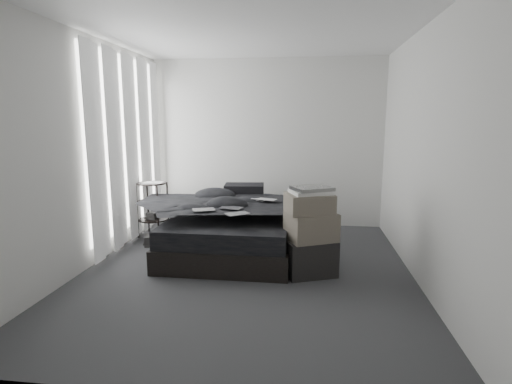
# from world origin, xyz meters

# --- Properties ---
(floor) EXTENTS (3.60, 4.20, 0.01)m
(floor) POSITION_xyz_m (0.00, 0.00, 0.00)
(floor) COLOR #37373A
(floor) RESTS_ON ground
(ceiling) EXTENTS (3.60, 4.20, 0.01)m
(ceiling) POSITION_xyz_m (0.00, 0.00, 2.60)
(ceiling) COLOR white
(ceiling) RESTS_ON ground
(wall_back) EXTENTS (3.60, 0.01, 2.60)m
(wall_back) POSITION_xyz_m (0.00, 2.10, 1.30)
(wall_back) COLOR silver
(wall_back) RESTS_ON ground
(wall_front) EXTENTS (3.60, 0.01, 2.60)m
(wall_front) POSITION_xyz_m (0.00, -2.10, 1.30)
(wall_front) COLOR silver
(wall_front) RESTS_ON ground
(wall_left) EXTENTS (0.01, 4.20, 2.60)m
(wall_left) POSITION_xyz_m (-1.80, 0.00, 1.30)
(wall_left) COLOR silver
(wall_left) RESTS_ON ground
(wall_right) EXTENTS (0.01, 4.20, 2.60)m
(wall_right) POSITION_xyz_m (1.80, 0.00, 1.30)
(wall_right) COLOR silver
(wall_right) RESTS_ON ground
(window_left) EXTENTS (0.02, 2.00, 2.30)m
(window_left) POSITION_xyz_m (-1.78, 0.90, 1.35)
(window_left) COLOR white
(window_left) RESTS_ON wall_left
(curtain_left) EXTENTS (0.06, 2.12, 2.48)m
(curtain_left) POSITION_xyz_m (-1.73, 0.90, 1.28)
(curtain_left) COLOR white
(curtain_left) RESTS_ON wall_left
(bed) EXTENTS (1.52, 2.00, 0.27)m
(bed) POSITION_xyz_m (-0.28, 0.68, 0.14)
(bed) COLOR black
(bed) RESTS_ON floor
(mattress) EXTENTS (1.46, 1.94, 0.21)m
(mattress) POSITION_xyz_m (-0.28, 0.68, 0.38)
(mattress) COLOR black
(mattress) RESTS_ON bed
(duvet) EXTENTS (1.48, 1.71, 0.23)m
(duvet) POSITION_xyz_m (-0.28, 0.63, 0.60)
(duvet) COLOR black
(duvet) RESTS_ON mattress
(pillow_lower) EXTENTS (0.60, 0.41, 0.14)m
(pillow_lower) POSITION_xyz_m (-0.32, 1.46, 0.55)
(pillow_lower) COLOR black
(pillow_lower) RESTS_ON mattress
(pillow_upper) EXTENTS (0.60, 0.44, 0.13)m
(pillow_upper) POSITION_xyz_m (-0.25, 1.44, 0.68)
(pillow_upper) COLOR black
(pillow_upper) RESTS_ON pillow_lower
(laptop) EXTENTS (0.37, 0.29, 0.03)m
(laptop) POSITION_xyz_m (0.09, 0.73, 0.73)
(laptop) COLOR silver
(laptop) RESTS_ON duvet
(comic_a) EXTENTS (0.29, 0.25, 0.01)m
(comic_a) POSITION_xyz_m (-0.52, 0.15, 0.72)
(comic_a) COLOR black
(comic_a) RESTS_ON duvet
(comic_b) EXTENTS (0.28, 0.21, 0.01)m
(comic_b) POSITION_xyz_m (-0.23, 0.29, 0.73)
(comic_b) COLOR black
(comic_b) RESTS_ON duvet
(comic_c) EXTENTS (0.30, 0.28, 0.01)m
(comic_c) POSITION_xyz_m (-0.11, 0.00, 0.73)
(comic_c) COLOR black
(comic_c) RESTS_ON duvet
(side_stand) EXTENTS (0.46, 0.46, 0.77)m
(side_stand) POSITION_xyz_m (-1.56, 1.20, 0.39)
(side_stand) COLOR black
(side_stand) RESTS_ON floor
(papers) EXTENTS (0.31, 0.24, 0.02)m
(papers) POSITION_xyz_m (-1.55, 1.19, 0.78)
(papers) COLOR white
(papers) RESTS_ON side_stand
(floor_books) EXTENTS (0.19, 0.24, 0.15)m
(floor_books) POSITION_xyz_m (-1.42, 0.74, 0.07)
(floor_books) COLOR black
(floor_books) RESTS_ON floor
(box_lower) EXTENTS (0.64, 0.58, 0.39)m
(box_lower) POSITION_xyz_m (0.69, -0.01, 0.19)
(box_lower) COLOR black
(box_lower) RESTS_ON floor
(box_mid) EXTENTS (0.61, 0.56, 0.30)m
(box_mid) POSITION_xyz_m (0.70, -0.02, 0.54)
(box_mid) COLOR #665D50
(box_mid) RESTS_ON box_lower
(box_upper) EXTENTS (0.56, 0.51, 0.21)m
(box_upper) POSITION_xyz_m (0.68, -0.01, 0.79)
(box_upper) COLOR #665D50
(box_upper) RESTS_ON box_mid
(art_book_white) EXTENTS (0.49, 0.44, 0.04)m
(art_book_white) POSITION_xyz_m (0.69, -0.01, 0.91)
(art_book_white) COLOR silver
(art_book_white) RESTS_ON box_upper
(art_book_snake) EXTENTS (0.49, 0.45, 0.04)m
(art_book_snake) POSITION_xyz_m (0.70, -0.02, 0.95)
(art_book_snake) COLOR silver
(art_book_snake) RESTS_ON art_book_white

